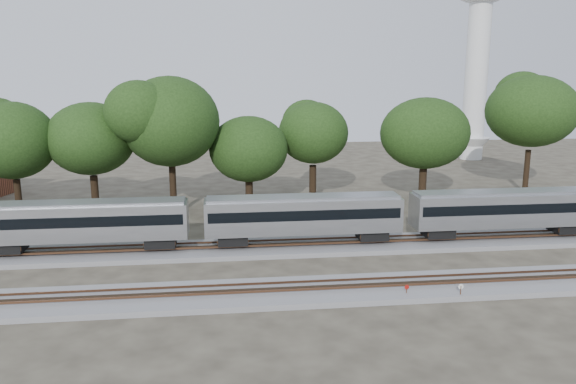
{
  "coord_description": "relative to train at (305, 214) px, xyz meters",
  "views": [
    {
      "loc": [
        -5.05,
        -39.53,
        14.81
      ],
      "look_at": [
        0.28,
        5.0,
        5.25
      ],
      "focal_mm": 35.0,
      "sensor_mm": 36.0,
      "label": 1
    }
  ],
  "objects": [
    {
      "name": "ground",
      "position": [
        -1.85,
        -6.0,
        -3.09
      ],
      "size": [
        160.0,
        160.0,
        0.0
      ],
      "primitive_type": "plane",
      "color": "#383328",
      "rests_on": "ground"
    },
    {
      "name": "track_far",
      "position": [
        -1.85,
        0.0,
        -2.89
      ],
      "size": [
        160.0,
        5.0,
        0.73
      ],
      "color": "slate",
      "rests_on": "ground"
    },
    {
      "name": "track_near",
      "position": [
        -1.85,
        -10.0,
        -2.89
      ],
      "size": [
        160.0,
        5.0,
        0.73
      ],
      "color": "slate",
      "rests_on": "ground"
    },
    {
      "name": "train",
      "position": [
        0.0,
        0.0,
        0.0
      ],
      "size": [
        86.42,
        2.97,
        4.38
      ],
      "color": "#B9BCC1",
      "rests_on": "ground"
    },
    {
      "name": "switch_stand_red",
      "position": [
        5.14,
        -11.53,
        -2.47
      ],
      "size": [
        0.31,
        0.08,
        0.97
      ],
      "rotation": [
        0.0,
        0.0,
        0.16
      ],
      "color": "#512D19",
      "rests_on": "ground"
    },
    {
      "name": "switch_stand_white",
      "position": [
        8.61,
        -12.2,
        -2.36
      ],
      "size": [
        0.36,
        0.07,
        1.14
      ],
      "rotation": [
        0.0,
        0.0,
        0.01
      ],
      "color": "#512D19",
      "rests_on": "ground"
    },
    {
      "name": "switch_lever",
      "position": [
        2.81,
        -11.27,
        -2.94
      ],
      "size": [
        0.56,
        0.41,
        0.3
      ],
      "primitive_type": "cube",
      "rotation": [
        0.0,
        0.0,
        0.24
      ],
      "color": "#512D19",
      "rests_on": "ground"
    },
    {
      "name": "tree_1",
      "position": [
        -26.98,
        11.37,
        5.27
      ],
      "size": [
        8.52,
        8.52,
        12.01
      ],
      "color": "black",
      "rests_on": "ground"
    },
    {
      "name": "tree_2",
      "position": [
        -19.97,
        12.94,
        5.17
      ],
      "size": [
        8.42,
        8.42,
        11.87
      ],
      "color": "black",
      "rests_on": "ground"
    },
    {
      "name": "tree_3",
      "position": [
        -12.05,
        13.17,
        6.8
      ],
      "size": [
        10.07,
        10.07,
        14.2
      ],
      "color": "black",
      "rests_on": "ground"
    },
    {
      "name": "tree_4",
      "position": [
        -4.01,
        14.25,
        3.67
      ],
      "size": [
        6.9,
        6.9,
        9.73
      ],
      "color": "black",
      "rests_on": "ground"
    },
    {
      "name": "tree_5",
      "position": [
        3.52,
        17.44,
        4.99
      ],
      "size": [
        8.23,
        8.23,
        11.6
      ],
      "color": "black",
      "rests_on": "ground"
    },
    {
      "name": "tree_6",
      "position": [
        15.75,
        14.8,
        5.06
      ],
      "size": [
        8.31,
        8.31,
        11.71
      ],
      "color": "black",
      "rests_on": "ground"
    },
    {
      "name": "tree_7",
      "position": [
        30.62,
        18.97,
        7.12
      ],
      "size": [
        10.39,
        10.39,
        14.65
      ],
      "color": "black",
      "rests_on": "ground"
    }
  ]
}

